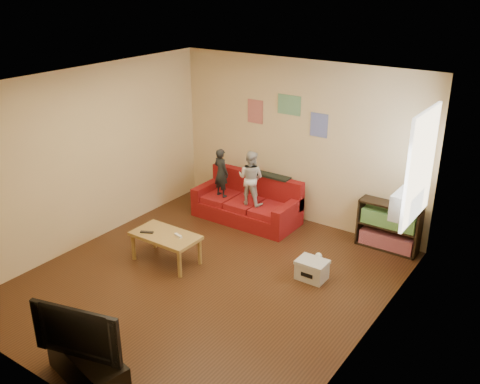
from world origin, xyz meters
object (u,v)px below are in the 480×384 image
Objects in this scene: sofa at (248,204)px; television at (82,327)px; child_b at (251,178)px; bookshelf at (388,229)px; child_a at (221,173)px; coffee_table at (166,238)px; file_box at (312,270)px; tv_stand at (88,367)px.

television reaches higher than sofa.
child_b reaches higher than bookshelf.
child_a is 2.87m from bookshelf.
file_box is (1.97, 0.78, -0.24)m from coffee_table.
child_a is (-0.45, -0.16, 0.53)m from sofa.
file_box is (1.66, -0.96, -0.69)m from child_b.
coffee_table is at bearing 110.39° from child_a.
child_b is 1.83m from coffee_table.
tv_stand is 1.10× the size of television.
bookshelf is at bearing 41.41° from coffee_table.
coffee_table is at bearing 99.14° from television.
file_box is at bearing -110.53° from bookshelf.
sofa is 1.65× the size of tv_stand.
sofa is 1.80× the size of coffee_table.
file_box is 0.38× the size of tv_stand.
child_a reaches higher than file_box.
bookshelf is 4.80m from television.
coffee_table is at bearing -138.59° from bookshelf.
sofa is 1.81× the size of television.
child_a reaches higher than tv_stand.
sofa reaches higher than coffee_table.
bookshelf reaches higher than coffee_table.
child_b is (0.15, -0.16, 0.57)m from sofa.
tv_stand is (-1.49, -4.55, -0.13)m from bookshelf.
child_a reaches higher than coffee_table.
child_a is at bearing -170.36° from bookshelf.
sofa is 0.61m from child_b.
child_b reaches higher than file_box.
sofa is at bearing -172.37° from bookshelf.
tv_stand is at bearing -78.60° from sofa.
coffee_table is at bearing 74.09° from child_b.
sofa is 4.32m from tv_stand.
coffee_table is 3.35m from bookshelf.
child_b is at bearing -167.80° from bookshelf.
coffee_table is 1.06× the size of bookshelf.
file_box is 3.30m from television.
child_b is at bearing 149.87° from file_box.
coffee_table is at bearing -158.49° from file_box.
child_a is 0.78× the size of tv_stand.
television is at bearing -108.15° from bookshelf.
file_box is at bearing 144.22° from child_b.
bookshelf reaches higher than tv_stand.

